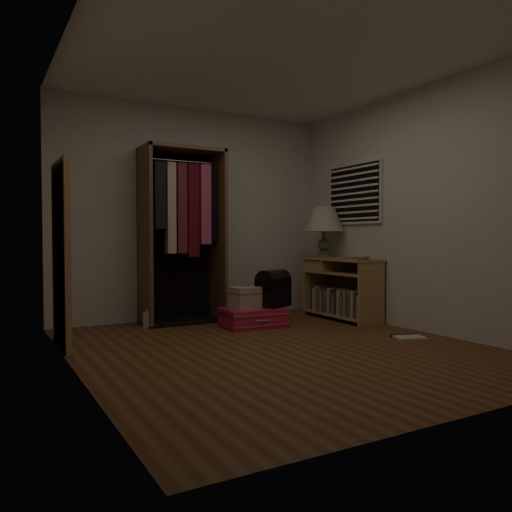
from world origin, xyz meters
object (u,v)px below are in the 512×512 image
table_lamp (324,220)px  black_bag (273,288)px  console_bookshelf (339,287)px  floor_mirror (61,254)px  pink_suitcase (253,317)px  white_jug (148,320)px  open_wardrobe (184,221)px  train_case (247,297)px

table_lamp → black_bag: bearing=-162.4°
console_bookshelf → floor_mirror: bearing=-179.2°
console_bookshelf → table_lamp: table_lamp is taller
floor_mirror → console_bookshelf: bearing=0.8°
floor_mirror → table_lamp: (3.24, 0.37, 0.37)m
table_lamp → pink_suitcase: bearing=-166.0°
white_jug → open_wardrobe: bearing=19.1°
black_bag → table_lamp: size_ratio=0.71×
open_wardrobe → floor_mirror: open_wardrobe is taller
train_case → white_jug: (-0.97, 0.50, -0.25)m
console_bookshelf → train_case: console_bookshelf is taller
floor_mirror → train_case: 2.03m
floor_mirror → table_lamp: size_ratio=2.62×
train_case → table_lamp: size_ratio=0.60×
floor_mirror → black_bag: (2.29, 0.06, -0.42)m
table_lamp → white_jug: table_lamp is taller
floor_mirror → train_case: size_ratio=4.35×
open_wardrobe → floor_mirror: bearing=-152.5°
white_jug → black_bag: bearing=-22.3°
train_case → black_bag: 0.34m
floor_mirror → pink_suitcase: (2.03, 0.06, -0.74)m
console_bookshelf → train_case: (-1.27, 0.05, -0.06)m
open_wardrobe → train_case: open_wardrobe is taller
console_bookshelf → black_bag: (-0.94, 0.02, 0.03)m
open_wardrobe → black_bag: open_wardrobe is taller
open_wardrobe → pink_suitcase: 1.42m
black_bag → white_jug: black_bag is taller
open_wardrobe → train_case: bearing=-54.3°
pink_suitcase → train_case: 0.24m
train_case → black_bag: (0.33, -0.03, 0.09)m
train_case → white_jug: train_case is taller
black_bag → train_case: bearing=150.1°
floor_mirror → train_case: (1.96, 0.10, -0.52)m
white_jug → table_lamp: bearing=-5.9°
pink_suitcase → black_bag: 0.42m
console_bookshelf → white_jug: size_ratio=5.45×
pink_suitcase → table_lamp: table_lamp is taller
console_bookshelf → white_jug: (-2.25, 0.56, -0.31)m
train_case → open_wardrobe: bearing=117.0°
console_bookshelf → open_wardrobe: size_ratio=0.55×
floor_mirror → white_jug: size_ratio=8.27×
open_wardrobe → train_case: (0.48, -0.67, -0.87)m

